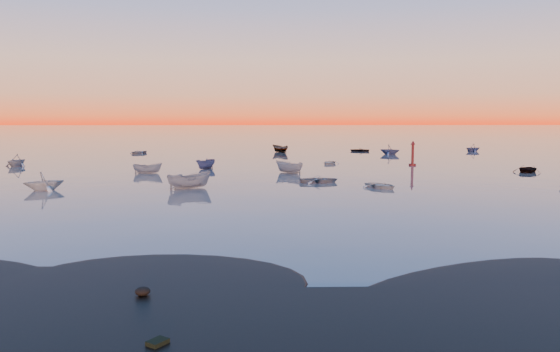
{
  "coord_description": "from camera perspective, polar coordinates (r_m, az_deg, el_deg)",
  "views": [
    {
      "loc": [
        0.95,
        -23.8,
        6.74
      ],
      "look_at": [
        2.27,
        28.0,
        1.06
      ],
      "focal_mm": 35.0,
      "sensor_mm": 36.0,
      "label": 1
    }
  ],
  "objects": [
    {
      "name": "moored_fleet",
      "position": [
        77.1,
        -2.16,
        1.24
      ],
      "size": [
        124.0,
        58.0,
        1.2
      ],
      "primitive_type": null,
      "color": "#BBBAB6",
      "rests_on": "ground"
    },
    {
      "name": "boat_near_center",
      "position": [
        66.92,
        -13.66,
        0.3
      ],
      "size": [
        1.56,
        3.52,
        1.2
      ],
      "primitive_type": "imported",
      "rotation": [
        0.0,
        0.0,
        1.6
      ],
      "color": "gray",
      "rests_on": "ground"
    },
    {
      "name": "mud_lobes",
      "position": [
        23.79,
        -3.74,
        -10.19
      ],
      "size": [
        140.0,
        6.0,
        0.07
      ],
      "primitive_type": null,
      "color": "black",
      "rests_on": "ground"
    },
    {
      "name": "channel_marker",
      "position": [
        77.3,
        13.69,
        2.11
      ],
      "size": [
        0.99,
        0.99,
        3.53
      ],
      "color": "#4B1010",
      "rests_on": "ground"
    },
    {
      "name": "ground",
      "position": [
        123.99,
        -1.9,
        3.14
      ],
      "size": [
        600.0,
        600.0,
        0.0
      ],
      "primitive_type": "plane",
      "color": "#6C605A",
      "rests_on": "ground"
    }
  ]
}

